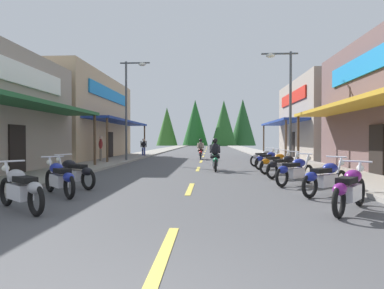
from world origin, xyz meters
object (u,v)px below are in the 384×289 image
streetlamp_left (130,98)px  motorcycle_parked_right_4 (276,162)px  rider_cruising_lead (215,157)px  pedestrian_by_shop (101,147)px  motorcycle_parked_right_3 (284,165)px  motorcycle_parked_right_2 (295,170)px  pedestrian_browsing (144,146)px  motorcycle_parked_left_0 (21,188)px  motorcycle_parked_left_2 (74,172)px  motorcycle_parked_right_1 (326,177)px  motorcycle_parked_right_0 (350,188)px  motorcycle_parked_right_5 (268,159)px  motorcycle_parked_right_6 (263,157)px  motorcycle_parked_left_1 (59,177)px  streetlamp_right (285,92)px  rider_cruising_trailing (201,151)px

streetlamp_left → motorcycle_parked_right_4: bearing=-40.3°
rider_cruising_lead → pedestrian_by_shop: size_ratio=1.22×
motorcycle_parked_right_3 → motorcycle_parked_right_4: 1.70m
motorcycle_parked_right_2 → pedestrian_browsing: pedestrian_browsing is taller
motorcycle_parked_left_0 → motorcycle_parked_left_2: bearing=-48.1°
motorcycle_parked_right_4 → streetlamp_left: bearing=102.5°
streetlamp_left → motorcycle_parked_right_4: size_ratio=3.82×
streetlamp_left → motorcycle_parked_left_2: bearing=-84.4°
motorcycle_parked_right_1 → pedestrian_browsing: size_ratio=1.07×
motorcycle_parked_right_0 → motorcycle_parked_right_2: 3.95m
pedestrian_by_shop → motorcycle_parked_right_3: bearing=-63.0°
motorcycle_parked_right_2 → motorcycle_parked_right_3: (0.12, 2.07, 0.00)m
motorcycle_parked_right_5 → rider_cruising_lead: rider_cruising_lead is taller
motorcycle_parked_right_0 → pedestrian_browsing: bearing=59.9°
motorcycle_parked_right_2 → motorcycle_parked_right_4: bearing=45.3°
motorcycle_parked_right_6 → pedestrian_by_shop: (-10.21, 2.35, 0.54)m
motorcycle_parked_right_6 → rider_cruising_lead: bearing=-170.6°
rider_cruising_lead → motorcycle_parked_right_6: bearing=-44.1°
pedestrian_by_shop → motorcycle_parked_right_0: bearing=-78.8°
pedestrian_browsing → motorcycle_parked_left_1: bearing=-161.6°
motorcycle_parked_right_6 → motorcycle_parked_left_2: (-7.24, -8.82, 0.00)m
motorcycle_parked_right_0 → motorcycle_parked_right_1: size_ratio=1.03×
streetlamp_left → streetlamp_right: streetlamp_left is taller
streetlamp_left → streetlamp_right: (9.51, -3.39, -0.22)m
streetlamp_right → motorcycle_parked_right_4: bearing=-108.3°
streetlamp_left → motorcycle_parked_right_3: size_ratio=3.89×
motorcycle_parked_left_1 → motorcycle_parked_left_0: bearing=137.6°
motorcycle_parked_right_3 → motorcycle_parked_right_4: same height
streetlamp_right → motorcycle_parked_right_3: (-1.23, -5.34, -3.62)m
motorcycle_parked_right_1 → motorcycle_parked_right_3: (-0.18, 4.01, 0.00)m
motorcycle_parked_right_4 → pedestrian_by_shop: 11.98m
motorcycle_parked_right_3 → rider_cruising_trailing: rider_cruising_trailing is taller
motorcycle_parked_right_2 → motorcycle_parked_right_6: same height
pedestrian_by_shop → pedestrian_browsing: bearing=54.9°
motorcycle_parked_left_1 → motorcycle_parked_right_2: bearing=-114.7°
motorcycle_parked_right_3 → streetlamp_left: bearing=94.8°
motorcycle_parked_right_6 → motorcycle_parked_left_0: 13.92m
motorcycle_parked_right_3 → pedestrian_browsing: (-8.71, 15.22, 0.43)m
motorcycle_parked_right_1 → rider_cruising_lead: 7.33m
motorcycle_parked_right_6 → motorcycle_parked_right_0: bearing=-128.3°
motorcycle_parked_right_2 → rider_cruising_lead: 5.45m
motorcycle_parked_right_1 → motorcycle_parked_left_0: bearing=158.2°
motorcycle_parked_right_1 → motorcycle_parked_right_4: same height
motorcycle_parked_right_5 → pedestrian_by_shop: pedestrian_by_shop is taller
motorcycle_parked_right_4 → motorcycle_parked_right_3: bearing=-128.3°
motorcycle_parked_right_1 → pedestrian_by_shop: 15.87m
streetlamp_left → motorcycle_parked_left_0: (1.40, -15.03, -3.84)m
streetlamp_left → rider_cruising_trailing: (4.65, 3.02, -3.67)m
motorcycle_parked_left_2 → streetlamp_left: bearing=-51.8°
motorcycle_parked_left_0 → pedestrian_browsing: bearing=-47.6°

